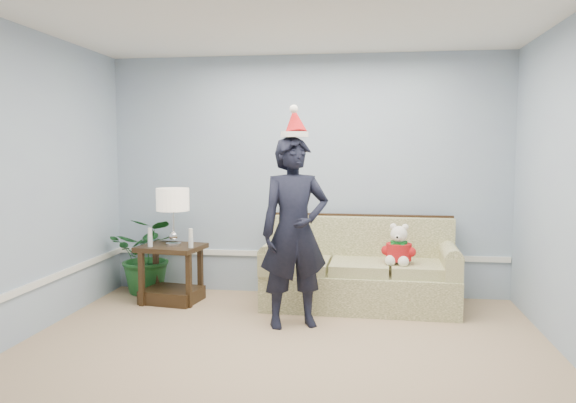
# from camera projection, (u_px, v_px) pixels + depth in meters

# --- Properties ---
(room_shell) EXTENTS (4.54, 5.04, 2.74)m
(room_shell) POSITION_uv_depth(u_px,v_px,m) (269.00, 192.00, 3.87)
(room_shell) COLOR tan
(room_shell) RESTS_ON ground
(wainscot_trim) EXTENTS (4.49, 4.99, 0.06)m
(wainscot_trim) POSITION_uv_depth(u_px,v_px,m) (167.00, 277.00, 5.28)
(wainscot_trim) COLOR white
(wainscot_trim) RESTS_ON room_shell
(sofa) EXTENTS (2.02, 0.91, 0.94)m
(sofa) POSITION_uv_depth(u_px,v_px,m) (360.00, 274.00, 5.93)
(sofa) COLOR brown
(sofa) RESTS_ON room_shell
(side_table) EXTENTS (0.71, 0.63, 0.62)m
(side_table) POSITION_uv_depth(u_px,v_px,m) (172.00, 280.00, 6.07)
(side_table) COLOR #352413
(side_table) RESTS_ON room_shell
(table_lamp) EXTENTS (0.35, 0.35, 0.62)m
(table_lamp) POSITION_uv_depth(u_px,v_px,m) (173.00, 202.00, 5.96)
(table_lamp) COLOR silver
(table_lamp) RESTS_ON side_table
(candle_pair) EXTENTS (0.50, 0.05, 0.20)m
(candle_pair) POSITION_uv_depth(u_px,v_px,m) (170.00, 238.00, 5.90)
(candle_pair) COLOR silver
(candle_pair) RESTS_ON side_table
(houseplant) EXTENTS (0.81, 0.71, 0.88)m
(houseplant) POSITION_uv_depth(u_px,v_px,m) (149.00, 255.00, 6.43)
(houseplant) COLOR #1E5A26
(houseplant) RESTS_ON room_shell
(man) EXTENTS (0.75, 0.63, 1.77)m
(man) POSITION_uv_depth(u_px,v_px,m) (295.00, 232.00, 5.18)
(man) COLOR black
(man) RESTS_ON room_shell
(santa_hat) EXTENTS (0.33, 0.35, 0.30)m
(santa_hat) POSITION_uv_depth(u_px,v_px,m) (295.00, 123.00, 5.11)
(santa_hat) COLOR white
(santa_hat) RESTS_ON man
(teddy_bear) EXTENTS (0.31, 0.32, 0.42)m
(teddy_bear) POSITION_uv_depth(u_px,v_px,m) (399.00, 249.00, 5.66)
(teddy_bear) COLOR white
(teddy_bear) RESTS_ON sofa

